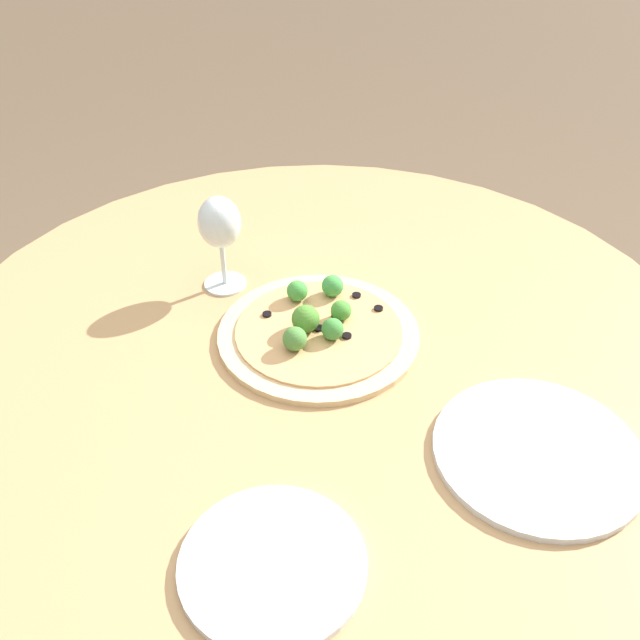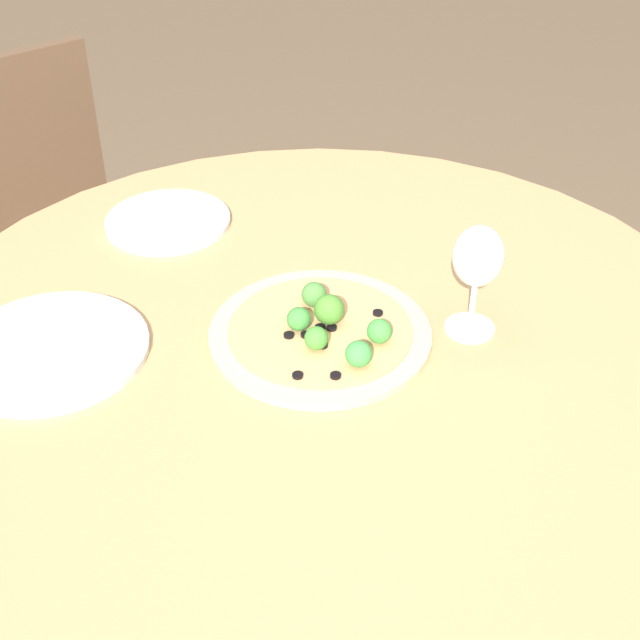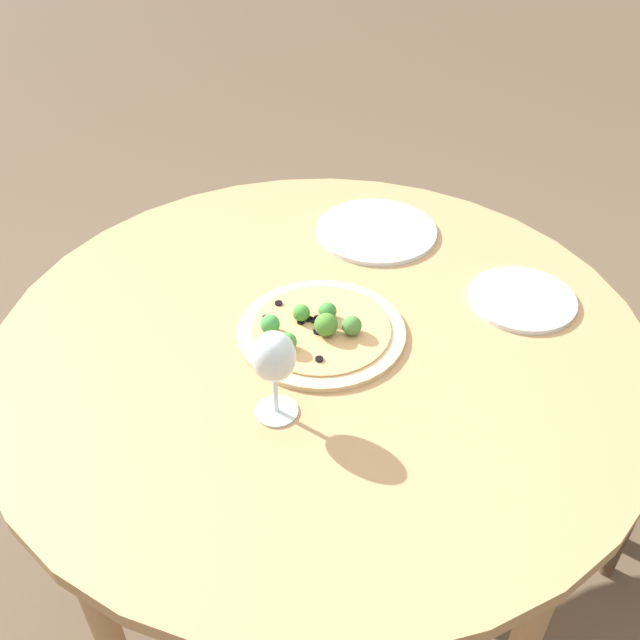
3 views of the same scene
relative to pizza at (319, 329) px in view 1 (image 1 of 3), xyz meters
The scene contains 6 objects.
ground_plane 0.77m from the pizza, 104.37° to the left, with size 12.00×12.00×0.00m, color brown.
dining_table 0.09m from the pizza, 104.37° to the left, with size 1.16×1.16×0.76m.
pizza is the anchor object (origin of this frame).
wine_glass 0.23m from the pizza, 16.71° to the right, with size 0.07×0.07×0.16m.
plate_near 0.36m from the pizza, 162.25° to the left, with size 0.26×0.26×0.01m.
plate_far 0.39m from the pizza, 106.44° to the left, with size 0.20×0.20×0.01m.
Camera 1 is at (-0.33, 0.75, 1.43)m, focal length 40.00 mm.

